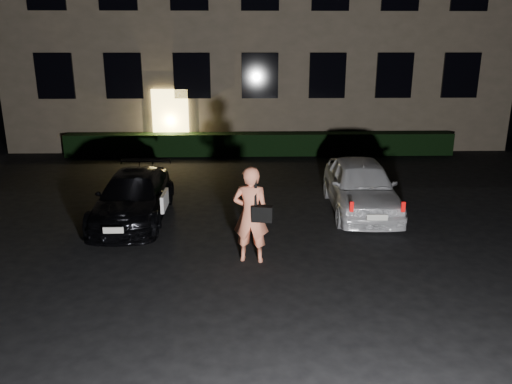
{
  "coord_description": "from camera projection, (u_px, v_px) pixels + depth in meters",
  "views": [
    {
      "loc": [
        -0.67,
        -8.64,
        4.23
      ],
      "look_at": [
        -0.39,
        2.0,
        1.03
      ],
      "focal_mm": 35.0,
      "sensor_mm": 36.0,
      "label": 1
    }
  ],
  "objects": [
    {
      "name": "building",
      "position": [
        257.0,
        1.0,
        22.13
      ],
      "size": [
        20.0,
        8.11,
        12.0
      ],
      "color": "#695D4B",
      "rests_on": "ground"
    },
    {
      "name": "ground",
      "position": [
        279.0,
        274.0,
        9.51
      ],
      "size": [
        80.0,
        80.0,
        0.0
      ],
      "primitive_type": "plane",
      "color": "black",
      "rests_on": "ground"
    },
    {
      "name": "hatch",
      "position": [
        361.0,
        186.0,
        12.87
      ],
      "size": [
        1.76,
        4.07,
        1.37
      ],
      "rotation": [
        0.0,
        0.0,
        -0.04
      ],
      "color": "silver",
      "rests_on": "ground"
    },
    {
      "name": "man",
      "position": [
        251.0,
        214.0,
        9.81
      ],
      "size": [
        0.82,
        0.58,
        1.96
      ],
      "rotation": [
        0.0,
        0.0,
        2.98
      ],
      "color": "#F48460",
      "rests_on": "ground"
    },
    {
      "name": "sedan",
      "position": [
        134.0,
        197.0,
        12.27
      ],
      "size": [
        1.73,
        4.09,
        1.16
      ],
      "rotation": [
        0.0,
        0.0,
        0.0
      ],
      "color": "black",
      "rests_on": "ground"
    },
    {
      "name": "hedge",
      "position": [
        260.0,
        144.0,
        19.44
      ],
      "size": [
        15.0,
        0.7,
        0.85
      ],
      "primitive_type": "cube",
      "color": "black",
      "rests_on": "ground"
    }
  ]
}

